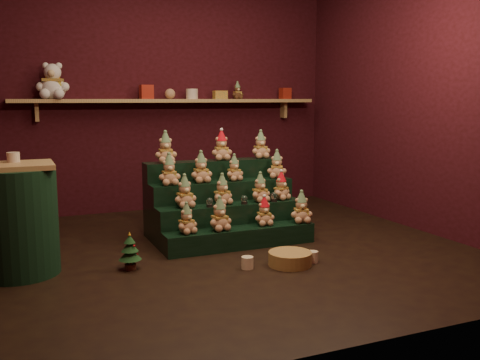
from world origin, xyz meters
name	(u,v)px	position (x,y,z in m)	size (l,w,h in m)	color
ground	(235,249)	(0.00, 0.00, 0.00)	(4.00, 4.00, 0.00)	black
back_wall	(169,92)	(0.00, 2.05, 1.40)	(4.00, 0.10, 2.80)	black
front_wall	(392,83)	(0.00, -2.05, 1.40)	(4.00, 0.10, 2.80)	black
right_wall	(424,91)	(2.05, 0.00, 1.40)	(0.10, 4.00, 2.80)	black
back_shelf	(173,101)	(0.00, 1.87, 1.29)	(3.60, 0.26, 0.24)	tan
riser_tier_front	(240,238)	(0.07, 0.03, 0.09)	(1.40, 0.22, 0.18)	black
riser_tier_midfront	(231,223)	(0.07, 0.25, 0.18)	(1.40, 0.22, 0.36)	black
riser_tier_midback	(222,209)	(0.07, 0.47, 0.27)	(1.40, 0.22, 0.54)	black
riser_tier_back	(214,196)	(0.07, 0.69, 0.36)	(1.40, 0.22, 0.72)	black
teddy_0	(187,218)	(-0.43, 0.03, 0.31)	(0.19, 0.17, 0.26)	tan
teddy_1	(220,214)	(-0.13, 0.02, 0.33)	(0.21, 0.19, 0.29)	tan
teddy_2	(264,211)	(0.31, 0.04, 0.31)	(0.18, 0.17, 0.26)	tan
teddy_3	(301,207)	(0.68, 0.01, 0.32)	(0.21, 0.19, 0.29)	tan
teddy_4	(185,191)	(-0.37, 0.26, 0.50)	(0.21, 0.19, 0.29)	tan
teddy_5	(222,190)	(-0.02, 0.25, 0.50)	(0.20, 0.18, 0.28)	tan
teddy_6	(260,188)	(0.36, 0.24, 0.50)	(0.19, 0.17, 0.27)	tan
teddy_7	(281,186)	(0.59, 0.26, 0.49)	(0.19, 0.17, 0.27)	tan
teddy_8	(169,170)	(-0.46, 0.46, 0.68)	(0.20, 0.18, 0.28)	tan
teddy_9	(201,167)	(-0.14, 0.48, 0.68)	(0.21, 0.19, 0.29)	tan
teddy_10	(234,168)	(0.19, 0.47, 0.66)	(0.18, 0.16, 0.25)	tan
teddy_11	(277,164)	(0.65, 0.46, 0.68)	(0.19, 0.17, 0.27)	tan
teddy_12	(166,147)	(-0.43, 0.67, 0.87)	(0.21, 0.19, 0.29)	tan
teddy_13	(221,146)	(0.14, 0.68, 0.86)	(0.21, 0.19, 0.29)	tan
teddy_14	(261,145)	(0.58, 0.68, 0.86)	(0.20, 0.18, 0.28)	tan
snow_globe_a	(210,202)	(-0.16, 0.19, 0.40)	(0.06, 0.06, 0.08)	black
snow_globe_b	(244,200)	(0.18, 0.19, 0.40)	(0.06, 0.06, 0.08)	black
snow_globe_c	(274,197)	(0.48, 0.19, 0.41)	(0.07, 0.07, 0.09)	black
side_table	(17,220)	(-1.76, 0.02, 0.42)	(0.59, 0.59, 0.85)	tan
table_ornament	(13,157)	(-1.76, 0.12, 0.89)	(0.09, 0.09, 0.07)	beige
mini_christmas_tree	(130,251)	(-0.97, -0.21, 0.15)	(0.18, 0.18, 0.30)	#49291A
mug_left	(247,263)	(-0.12, -0.55, 0.05)	(0.10, 0.10, 0.10)	beige
mug_right	(313,257)	(0.44, -0.60, 0.05)	(0.09, 0.09, 0.09)	beige
wicker_basket	(290,259)	(0.23, -0.60, 0.05)	(0.35, 0.35, 0.11)	#A78343
white_bear	(53,76)	(-1.32, 1.84, 1.56)	(0.34, 0.31, 0.48)	white
brown_bear	(237,91)	(0.81, 1.84, 1.42)	(0.15, 0.13, 0.20)	#4A2718
gift_tin_red_a	(146,92)	(-0.32, 1.85, 1.40)	(0.14, 0.14, 0.16)	#A12818
gift_tin_cream	(192,94)	(0.23, 1.85, 1.38)	(0.14, 0.14, 0.12)	beige
gift_tin_red_b	(285,93)	(1.47, 1.85, 1.39)	(0.12, 0.12, 0.14)	#A12818
shelf_plush_ball	(170,94)	(-0.04, 1.85, 1.38)	(0.12, 0.12, 0.12)	tan
scarf_gift_box	(220,95)	(0.58, 1.85, 1.37)	(0.16, 0.10, 0.10)	orange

